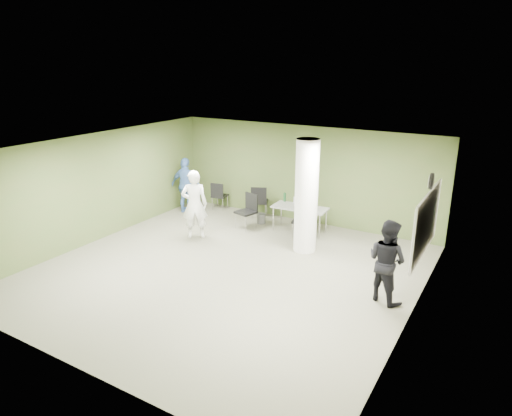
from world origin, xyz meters
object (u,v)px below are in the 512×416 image
Objects in this scene: folding_table at (299,208)px; woman_white at (195,205)px; man_blue at (186,186)px; chair_back_left at (219,194)px; man_black at (387,261)px.

woman_white is at bearing -142.77° from folding_table.
man_blue is (-3.71, -0.27, 0.20)m from folding_table.
chair_back_left is at bearing -105.66° from woman_white.
chair_back_left is 2.46m from woman_white.
man_blue reaches higher than folding_table.
woman_white is at bearing 126.07° from man_blue.
man_blue is (-0.69, -0.73, 0.35)m from chair_back_left.
man_black reaches higher than chair_back_left.
woman_white is 1.10× the size of man_black.
chair_back_left is (-3.02, 0.45, -0.15)m from folding_table.
man_blue is at bearing 37.17° from chair_back_left.
man_black reaches higher than folding_table.
man_blue is (-6.80, 2.31, 0.02)m from man_black.
folding_table is 4.04m from man_black.
folding_table is at bearing 175.73° from man_blue.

